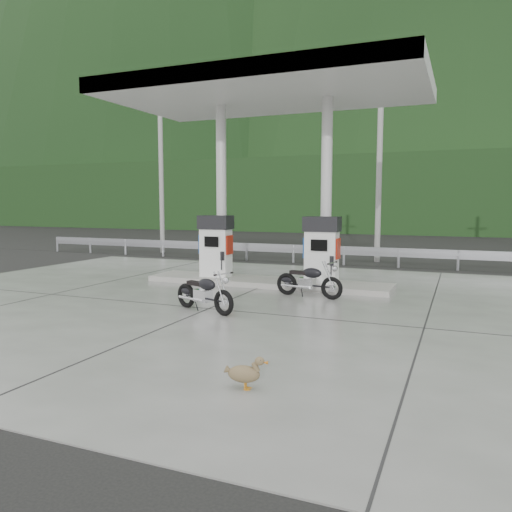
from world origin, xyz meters
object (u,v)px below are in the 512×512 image
at_px(motorcycle_right, 309,281).
at_px(gas_pump_right, 322,250).
at_px(motorcycle_left, 204,293).
at_px(duck, 244,374).
at_px(gas_pump_left, 216,246).

bearing_deg(motorcycle_right, gas_pump_right, 101.05).
height_order(gas_pump_right, motorcycle_left, gas_pump_right).
bearing_deg(motorcycle_left, duck, -35.33).
distance_m(gas_pump_left, duck, 8.69).
bearing_deg(gas_pump_right, motorcycle_left, -112.56).
bearing_deg(motorcycle_left, gas_pump_right, 87.62).
relative_size(gas_pump_left, gas_pump_right, 1.00).
bearing_deg(duck, motorcycle_right, 89.70).
height_order(gas_pump_left, gas_pump_right, same).
bearing_deg(duck, gas_pump_left, 109.91).
bearing_deg(motorcycle_right, gas_pump_left, 167.19).
bearing_deg(motorcycle_left, motorcycle_right, 76.90).
distance_m(gas_pump_right, motorcycle_right, 1.48).
bearing_deg(duck, motorcycle_left, 115.10).
bearing_deg(duck, gas_pump_right, 88.39).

